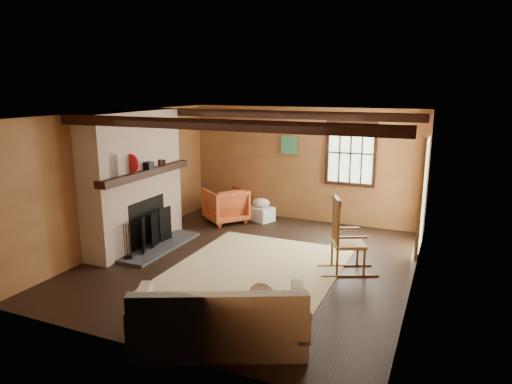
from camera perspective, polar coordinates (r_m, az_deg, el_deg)
The scene contains 10 objects.
ground at distance 7.53m, azimuth -0.77°, elevation -8.84°, with size 5.50×5.50×0.00m, color black.
room_envelope at distance 7.23m, azimuth 1.62°, elevation 3.71°, with size 5.02×5.52×2.44m.
fireplace at distance 8.34m, azimuth -14.90°, elevation 0.81°, with size 1.02×2.30×2.40m.
rug at distance 7.29m, azimuth 0.03°, elevation -9.59°, with size 2.50×3.00×0.01m, color tan.
rocking_chair at distance 7.15m, azimuth 11.13°, elevation -5.99°, with size 0.98×0.77×1.20m.
sofa at distance 5.22m, azimuth -4.40°, elevation -16.04°, with size 2.07×1.55×0.77m.
firewood_pile at distance 10.51m, azimuth -4.38°, elevation -1.79°, with size 0.69×0.12×0.25m.
laundry_basket at distance 9.78m, azimuth 0.65°, elevation -2.72°, with size 0.50×0.38×0.30m, color white.
basket_pillow at distance 9.72m, azimuth 0.65°, elevation -1.34°, with size 0.38×0.30×0.19m, color silver.
armchair at distance 9.66m, azimuth -3.83°, elevation -1.63°, with size 0.78×0.80×0.73m, color #BF6026.
Camera 1 is at (2.88, -6.37, 2.81)m, focal length 32.00 mm.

